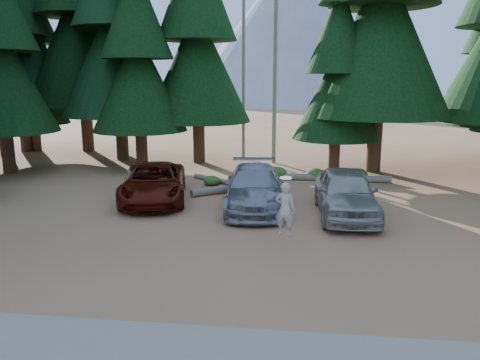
{
  "coord_description": "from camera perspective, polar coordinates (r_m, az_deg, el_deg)",
  "views": [
    {
      "loc": [
        2.08,
        -13.4,
        5.02
      ],
      "look_at": [
        0.04,
        3.7,
        1.25
      ],
      "focal_mm": 35.0,
      "sensor_mm": 36.0,
      "label": 1
    }
  ],
  "objects": [
    {
      "name": "ground",
      "position": [
        14.46,
        -1.92,
        -7.98
      ],
      "size": [
        160.0,
        160.0,
        0.0
      ],
      "primitive_type": "plane",
      "color": "#A96747",
      "rests_on": "ground"
    },
    {
      "name": "forest_belt_north",
      "position": [
        28.92,
        2.56,
        2.34
      ],
      "size": [
        36.0,
        7.0,
        22.0
      ],
      "primitive_type": null,
      "color": "black",
      "rests_on": "ground"
    },
    {
      "name": "snag_front",
      "position": [
        27.95,
        4.3,
        14.33
      ],
      "size": [
        0.24,
        0.24,
        12.0
      ],
      "primitive_type": "cylinder",
      "color": "#655C50",
      "rests_on": "ground"
    },
    {
      "name": "snag_back",
      "position": [
        29.58,
        0.43,
        12.31
      ],
      "size": [
        0.2,
        0.2,
        10.0
      ],
      "primitive_type": "cylinder",
      "color": "#655C50",
      "rests_on": "ground"
    },
    {
      "name": "mountain_peak",
      "position": [
        102.03,
        4.33,
        16.64
      ],
      "size": [
        48.0,
        50.0,
        28.0
      ],
      "color": "gray",
      "rests_on": "ground"
    },
    {
      "name": "red_pickup",
      "position": [
        19.78,
        -10.48,
        -0.28
      ],
      "size": [
        3.71,
        5.94,
        1.53
      ],
      "primitive_type": "imported",
      "rotation": [
        0.0,
        0.0,
        0.22
      ],
      "color": "#571007",
      "rests_on": "ground"
    },
    {
      "name": "silver_minivan_center",
      "position": [
        18.35,
        1.76,
        -0.93
      ],
      "size": [
        2.77,
        5.75,
        1.61
      ],
      "primitive_type": "imported",
      "rotation": [
        0.0,
        0.0,
        0.09
      ],
      "color": "#929499",
      "rests_on": "ground"
    },
    {
      "name": "silver_minivan_right",
      "position": [
        17.71,
        12.77,
        -1.5
      ],
      "size": [
        2.26,
        5.22,
        1.75
      ],
      "primitive_type": "imported",
      "rotation": [
        0.0,
        0.0,
        0.04
      ],
      "color": "#AEAB9A",
      "rests_on": "ground"
    },
    {
      "name": "frisbee_player",
      "position": [
        13.92,
        5.52,
        -3.51
      ],
      "size": [
        0.68,
        0.54,
        1.78
      ],
      "rotation": [
        0.0,
        0.0,
        2.88
      ],
      "color": "beige",
      "rests_on": "ground"
    },
    {
      "name": "log_left",
      "position": [
        21.13,
        -0.41,
        -0.95
      ],
      "size": [
        3.77,
        2.92,
        0.32
      ],
      "primitive_type": "cylinder",
      "rotation": [
        0.0,
        1.57,
        0.64
      ],
      "color": "#655C50",
      "rests_on": "ground"
    },
    {
      "name": "log_mid",
      "position": [
        22.93,
        -2.91,
        0.0
      ],
      "size": [
        2.58,
        1.92,
        0.25
      ],
      "primitive_type": "cylinder",
      "rotation": [
        0.0,
        1.57,
        -0.62
      ],
      "color": "#655C50",
      "rests_on": "ground"
    },
    {
      "name": "log_right",
      "position": [
        23.62,
        11.67,
        0.24
      ],
      "size": [
        5.27,
        0.51,
        0.34
      ],
      "primitive_type": "cylinder",
      "rotation": [
        0.0,
        1.57,
        -0.03
      ],
      "color": "#655C50",
      "rests_on": "ground"
    },
    {
      "name": "shrub_far_left",
      "position": [
        23.1,
        -12.77,
        0.17
      ],
      "size": [
        0.98,
        0.98,
        0.54
      ],
      "primitive_type": "ellipsoid",
      "color": "#2C5D1C",
      "rests_on": "ground"
    },
    {
      "name": "shrub_left",
      "position": [
        22.38,
        -3.47,
        -0.05
      ],
      "size": [
        0.81,
        0.81,
        0.45
      ],
      "primitive_type": "ellipsoid",
      "color": "#2C5D1C",
      "rests_on": "ground"
    },
    {
      "name": "shrub_center_left",
      "position": [
        22.3,
        -10.11,
        -0.15
      ],
      "size": [
        0.98,
        0.98,
        0.54
      ],
      "primitive_type": "ellipsoid",
      "color": "#2C5D1C",
      "rests_on": "ground"
    },
    {
      "name": "shrub_center_right",
      "position": [
        23.8,
        4.45,
        0.88
      ],
      "size": [
        1.1,
        1.1,
        0.6
      ],
      "primitive_type": "ellipsoid",
      "color": "#2C5D1C",
      "rests_on": "ground"
    },
    {
      "name": "shrub_right",
      "position": [
        23.9,
        9.2,
        0.74
      ],
      "size": [
        1.0,
        1.0,
        0.55
      ],
      "primitive_type": "ellipsoid",
      "color": "#2C5D1C",
      "rests_on": "ground"
    },
    {
      "name": "shrub_far_right",
      "position": [
        24.02,
        13.94,
        0.69
      ],
      "size": [
        1.16,
        1.16,
        0.64
      ],
      "primitive_type": "ellipsoid",
      "color": "#2C5D1C",
      "rests_on": "ground"
    }
  ]
}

